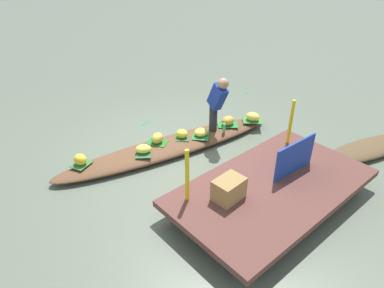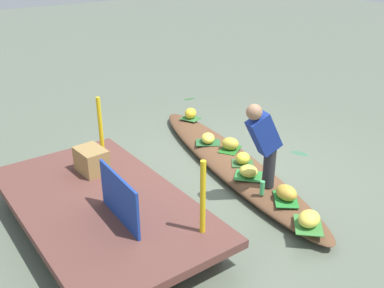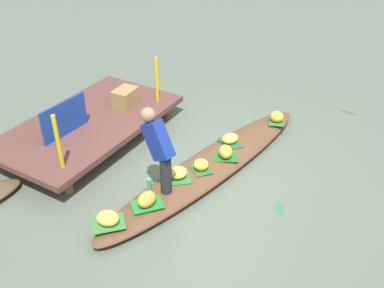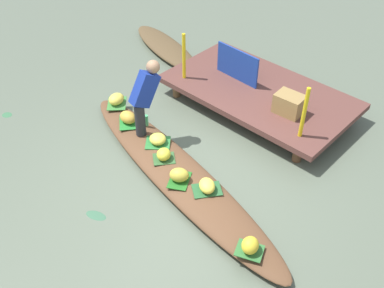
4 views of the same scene
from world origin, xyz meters
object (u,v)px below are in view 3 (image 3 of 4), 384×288
(banana_bunch_4, at_px, (201,165))
(vendor_boat, at_px, (211,166))
(banana_bunch_0, at_px, (108,218))
(vendor_person, at_px, (159,147))
(banana_bunch_5, at_px, (147,199))
(banana_bunch_3, at_px, (226,152))
(market_banner, at_px, (65,118))
(water_bottle, at_px, (149,185))
(banana_bunch_2, at_px, (277,117))
(banana_bunch_6, at_px, (178,173))
(banana_bunch_1, at_px, (230,138))
(produce_crate, at_px, (125,98))

(banana_bunch_4, bearing_deg, vendor_boat, -3.39)
(banana_bunch_0, relative_size, banana_bunch_4, 1.29)
(vendor_person, bearing_deg, banana_bunch_5, -172.33)
(banana_bunch_5, relative_size, vendor_person, 0.25)
(vendor_boat, relative_size, banana_bunch_3, 16.85)
(vendor_boat, xyz_separation_m, banana_bunch_3, (0.20, -0.15, 0.20))
(market_banner, bearing_deg, banana_bunch_5, -104.12)
(banana_bunch_3, distance_m, market_banner, 2.59)
(banana_bunch_3, bearing_deg, water_bottle, 156.78)
(banana_bunch_2, bearing_deg, banana_bunch_6, 164.24)
(banana_bunch_5, bearing_deg, banana_bunch_0, 158.88)
(banana_bunch_0, bearing_deg, banana_bunch_4, -15.16)
(banana_bunch_3, relative_size, banana_bunch_6, 1.02)
(banana_bunch_1, relative_size, banana_bunch_2, 1.21)
(banana_bunch_2, height_order, banana_bunch_4, banana_bunch_2)
(banana_bunch_1, xyz_separation_m, banana_bunch_2, (1.03, -0.40, 0.02))
(banana_bunch_6, bearing_deg, banana_bunch_3, -23.74)
(banana_bunch_1, distance_m, banana_bunch_4, 0.88)
(banana_bunch_1, distance_m, banana_bunch_6, 1.23)
(market_banner, bearing_deg, banana_bunch_3, -66.17)
(banana_bunch_6, xyz_separation_m, market_banner, (-0.12, 2.04, 0.37))
(banana_bunch_3, bearing_deg, vendor_boat, 143.10)
(market_banner, bearing_deg, banana_bunch_1, -56.95)
(banana_bunch_5, bearing_deg, produce_crate, 43.96)
(banana_bunch_4, height_order, banana_bunch_6, banana_bunch_4)
(vendor_person, bearing_deg, banana_bunch_2, -15.63)
(banana_bunch_1, distance_m, vendor_person, 1.68)
(banana_bunch_0, distance_m, vendor_person, 1.12)
(vendor_boat, xyz_separation_m, banana_bunch_4, (-0.28, 0.02, 0.19))
(produce_crate, bearing_deg, banana_bunch_0, -146.72)
(banana_bunch_1, bearing_deg, banana_bunch_5, 172.20)
(banana_bunch_0, relative_size, banana_bunch_2, 1.27)
(banana_bunch_4, distance_m, market_banner, 2.30)
(water_bottle, bearing_deg, banana_bunch_1, -14.13)
(banana_bunch_0, bearing_deg, banana_bunch_6, -10.83)
(banana_bunch_4, bearing_deg, produce_crate, 68.55)
(banana_bunch_6, bearing_deg, banana_bunch_5, 177.39)
(vendor_person, relative_size, produce_crate, 2.73)
(banana_bunch_3, xyz_separation_m, vendor_person, (-1.13, 0.44, 0.58))
(banana_bunch_0, bearing_deg, banana_bunch_5, -21.12)
(vendor_boat, relative_size, banana_bunch_2, 19.78)
(banana_bunch_4, bearing_deg, market_banner, 101.48)
(banana_bunch_0, bearing_deg, vendor_person, -9.43)
(banana_bunch_5, distance_m, water_bottle, 0.31)
(banana_bunch_1, height_order, banana_bunch_2, banana_bunch_2)
(banana_bunch_6, bearing_deg, banana_bunch_2, -15.76)
(water_bottle, distance_m, market_banner, 1.91)
(banana_bunch_0, height_order, water_bottle, water_bottle)
(vendor_boat, distance_m, banana_bunch_1, 0.63)
(banana_bunch_5, xyz_separation_m, water_bottle, (0.27, 0.15, -0.01))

